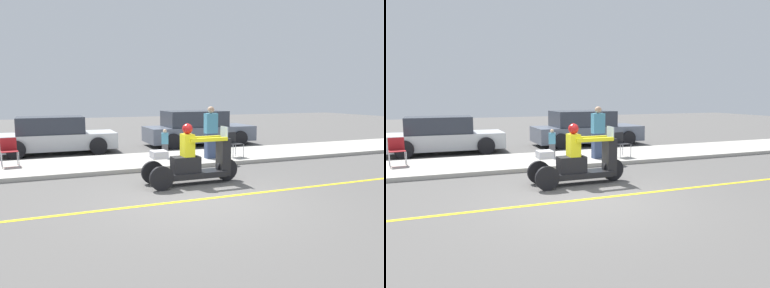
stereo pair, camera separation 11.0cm
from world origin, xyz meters
The scene contains 10 objects.
ground_plane centered at (0.00, 0.00, 0.00)m, with size 60.00×60.00×0.00m, color #565451.
lane_stripe centered at (0.35, 0.00, 0.00)m, with size 24.00×0.12×0.01m.
sidewalk_strip centered at (0.00, 4.60, 0.06)m, with size 28.00×2.80×0.12m.
motorcycle_trike centered at (0.36, 1.38, 0.53)m, with size 2.44×0.83×1.51m.
spectator_by_tree centered at (2.09, 4.01, 0.94)m, with size 0.42×0.26×1.71m.
spectator_with_child centered at (0.70, 4.62, 0.58)m, with size 0.26×0.20×0.96m.
folding_chair_set_back centered at (2.90, 4.01, 0.62)m, with size 0.53×0.53×0.82m.
folding_chair_curbside centered at (-3.98, 5.00, 0.62)m, with size 0.52×0.52×0.82m.
parked_car_lot_right centered at (-2.59, 7.83, 0.66)m, with size 4.27×1.94×1.39m.
parked_car_lot_far centered at (3.36, 8.12, 0.71)m, with size 4.76×2.09×1.50m.
Camera 2 is at (-2.99, -7.10, 2.20)m, focal length 35.00 mm.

